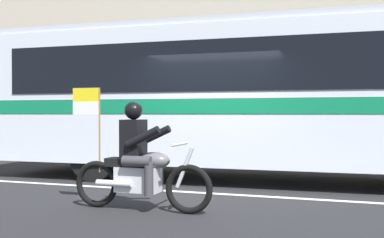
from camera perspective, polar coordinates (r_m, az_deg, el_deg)
name	(u,v)px	position (r m, az deg, el deg)	size (l,w,h in m)	color
ground_plane	(213,188)	(8.73, 2.58, -8.48)	(60.00, 60.00, 0.00)	black
sidewalk_curb	(262,158)	(13.65, 8.60, -4.82)	(28.00, 3.80, 0.15)	gray
lane_center_stripe	(203,193)	(8.16, 1.39, -9.09)	(26.60, 0.14, 0.01)	silver
transit_bus	(291,89)	(9.55, 12.16, 3.64)	(12.44, 2.95, 3.22)	silver
motorcycle_with_rider	(139,164)	(6.70, -6.51, -5.54)	(2.20, 0.64, 1.78)	black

